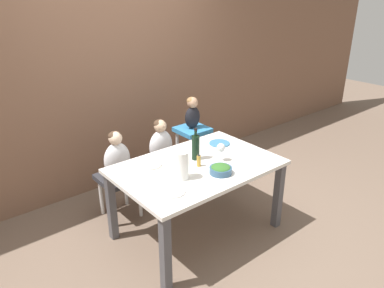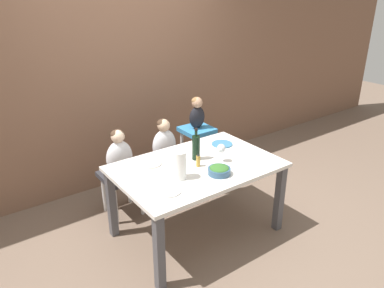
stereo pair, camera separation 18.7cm
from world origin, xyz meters
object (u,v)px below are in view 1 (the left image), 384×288
Objects in this scene: chair_far_left at (119,182)px; wine_bottle at (196,147)px; salad_bowl_large at (221,169)px; wine_glass_near at (221,148)px; person_child_left at (117,155)px; person_baby_right at (192,112)px; person_child_center at (161,142)px; chair_right_highchair at (192,142)px; paper_towel_roll at (182,165)px; dinner_plate_back_left at (150,165)px; chair_far_center at (162,167)px; dinner_plate_back_right at (220,143)px; dinner_plate_front_left at (172,192)px.

chair_far_left is 1.50× the size of wine_bottle.
chair_far_left is 2.36× the size of salad_bowl_large.
person_child_left is at bearing 129.39° from wine_glass_near.
person_baby_right is at bearing 63.53° from salad_bowl_large.
person_child_center reaches higher than salad_bowl_large.
chair_right_highchair is 2.09× the size of person_baby_right.
wine_bottle is 1.25× the size of paper_towel_roll.
salad_bowl_large reaches higher than dinner_plate_back_left.
chair_far_center is 0.77m from wine_bottle.
paper_towel_roll reaches higher than wine_glass_near.
wine_bottle is 0.45m from dinner_plate_back_right.
chair_far_center is at bearing 46.23° from dinner_plate_back_left.
chair_far_left is at bearing 87.72° from dinner_plate_front_left.
chair_far_center is 0.97× the size of person_child_left.
dinner_plate_front_left is 0.52m from dinner_plate_back_left.
wine_bottle is (-0.03, -0.61, 0.46)m from chair_far_center.
salad_bowl_large is at bearing -53.08° from dinner_plate_back_left.
wine_bottle is 0.45m from dinner_plate_back_left.
chair_far_center is 0.97× the size of person_child_center.
chair_far_left is at bearing -90.00° from person_child_left.
person_child_center is at bearing 66.47° from paper_towel_roll.
chair_far_center is 0.62× the size of chair_right_highchair.
chair_right_highchair is 4.27× the size of wine_glass_near.
wine_glass_near is (-0.31, -0.79, -0.08)m from person_baby_right.
person_child_left is at bearing 128.76° from wine_bottle.
chair_far_center is at bearing 128.04° from dinner_plate_back_right.
person_child_left is 2.25× the size of dinner_plate_back_right.
wine_glass_near reaches higher than dinner_plate_back_right.
chair_far_left is 0.98m from chair_right_highchair.
person_baby_right is 2.04× the size of wine_glass_near.
dinner_plate_front_left is at bearing -104.17° from dinner_plate_back_left.
chair_far_left is at bearing 180.00° from chair_far_center.
person_child_center reaches higher than dinner_plate_back_right.
dinner_plate_back_right is at bearing -95.62° from chair_right_highchair.
person_child_left is at bearing 180.00° from person_child_center.
person_child_center is 0.92m from paper_towel_roll.
chair_far_left is 0.91m from wine_bottle.
person_child_left is 0.96m from dinner_plate_front_left.
chair_far_center is 1.50× the size of wine_bottle.
person_child_center reaches higher than dinner_plate_back_left.
person_baby_right is at bearing 84.39° from dinner_plate_back_right.
person_child_center is at bearing 128.00° from dinner_plate_back_right.
person_baby_right reaches higher than chair_far_center.
salad_bowl_large is at bearing -92.80° from person_child_center.
chair_right_highchair is 0.45m from person_child_center.
paper_towel_roll is 1.25× the size of salad_bowl_large.
person_child_left is 1.03m from wine_glass_near.
chair_far_center is at bearing 98.90° from wine_glass_near.
paper_towel_roll is at bearing -155.82° from dinner_plate_back_right.
salad_bowl_large is (-0.48, -0.97, 0.19)m from chair_right_highchair.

